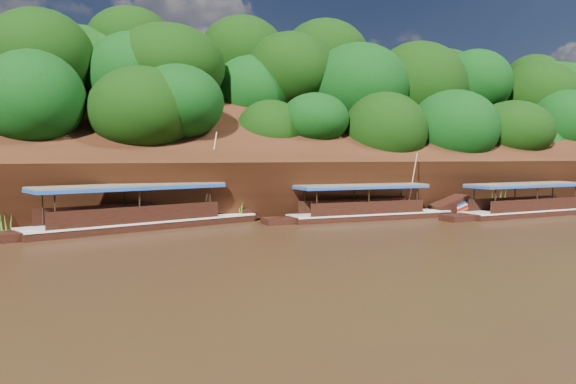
{
  "coord_description": "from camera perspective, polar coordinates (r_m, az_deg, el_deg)",
  "views": [
    {
      "loc": [
        -15.29,
        -24.79,
        4.26
      ],
      "look_at": [
        -4.51,
        7.0,
        1.97
      ],
      "focal_mm": 35.0,
      "sensor_mm": 36.0,
      "label": 1
    }
  ],
  "objects": [
    {
      "name": "ground",
      "position": [
        29.43,
        12.84,
        -4.52
      ],
      "size": [
        160.0,
        160.0,
        0.0
      ],
      "primitive_type": "plane",
      "color": "black",
      "rests_on": "ground"
    },
    {
      "name": "riverbank",
      "position": [
        49.96,
        -0.9,
        1.17
      ],
      "size": [
        120.0,
        30.06,
        19.4
      ],
      "color": "black",
      "rests_on": "ground"
    },
    {
      "name": "boat_0",
      "position": [
        42.85,
        24.24,
        -1.47
      ],
      "size": [
        14.06,
        3.74,
        5.93
      ],
      "rotation": [
        0.0,
        0.0,
        0.14
      ],
      "color": "black",
      "rests_on": "ground"
    },
    {
      "name": "boat_1",
      "position": [
        37.33,
        9.31,
        -1.91
      ],
      "size": [
        13.33,
        2.88,
        4.77
      ],
      "rotation": [
        0.0,
        0.0,
        0.06
      ],
      "color": "black",
      "rests_on": "ground"
    },
    {
      "name": "boat_2",
      "position": [
        33.38,
        -12.91,
        -2.54
      ],
      "size": [
        15.91,
        7.66,
        6.09
      ],
      "rotation": [
        0.0,
        0.0,
        0.36
      ],
      "color": "black",
      "rests_on": "ground"
    },
    {
      "name": "reeds",
      "position": [
        36.81,
        1.82,
        -1.39
      ],
      "size": [
        49.44,
        2.47,
        2.23
      ],
      "color": "#3A701C",
      "rests_on": "ground"
    }
  ]
}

